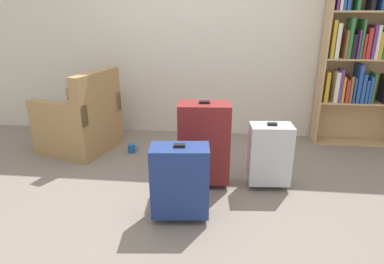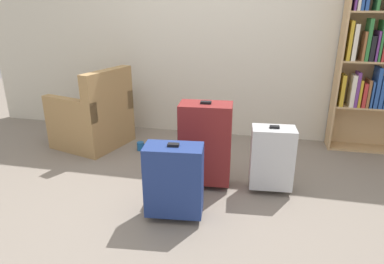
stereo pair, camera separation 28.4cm
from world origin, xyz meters
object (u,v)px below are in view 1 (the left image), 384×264
at_px(mug, 132,148).
at_px(suitcase_navy_blue, 180,181).
at_px(bookshelf, 368,50).
at_px(suitcase_dark_red, 204,143).
at_px(suitcase_silver, 270,154).
at_px(armchair, 81,122).

distance_m(mug, suitcase_navy_blue, 1.40).
relative_size(bookshelf, suitcase_dark_red, 2.49).
bearing_deg(mug, bookshelf, 12.78).
bearing_deg(bookshelf, mug, -167.22).
bearing_deg(suitcase_navy_blue, suitcase_silver, 38.32).
xyz_separation_m(mug, suitcase_dark_red, (0.85, -0.63, 0.36)).
height_order(armchair, suitcase_navy_blue, armchair).
bearing_deg(bookshelf, armchair, -170.53).
relative_size(armchair, suitcase_dark_red, 1.14).
bearing_deg(suitcase_dark_red, suitcase_navy_blue, -104.22).
bearing_deg(suitcase_dark_red, bookshelf, 35.35).
bearing_deg(bookshelf, suitcase_navy_blue, -136.37).
relative_size(armchair, suitcase_navy_blue, 1.46).
xyz_separation_m(bookshelf, suitcase_navy_blue, (-1.84, -1.76, -0.77)).
height_order(mug, suitcase_silver, suitcase_silver).
bearing_deg(suitcase_dark_red, suitcase_silver, 1.81).
height_order(suitcase_navy_blue, suitcase_dark_red, suitcase_dark_red).
relative_size(suitcase_navy_blue, suitcase_silver, 1.01).
xyz_separation_m(bookshelf, mug, (-2.55, -0.58, -1.04)).
height_order(suitcase_silver, suitcase_dark_red, suitcase_dark_red).
distance_m(bookshelf, suitcase_silver, 1.81).
distance_m(suitcase_navy_blue, suitcase_silver, 0.91).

